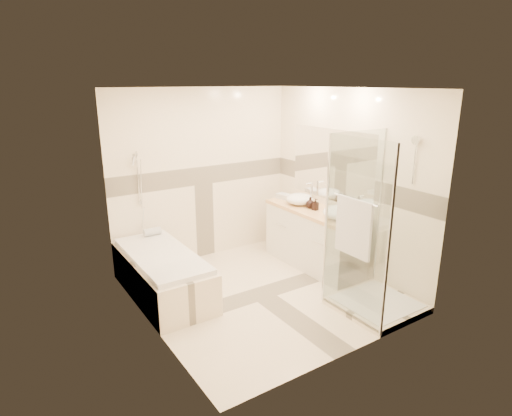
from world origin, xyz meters
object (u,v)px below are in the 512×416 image
amenity_bottle_a (315,204)px  shower_enclosure (367,269)px  vessel_sink_far (339,212)px  bathtub (162,272)px  amenity_bottle_b (310,203)px  vessel_sink_near (300,199)px  vanity (314,238)px

amenity_bottle_a → shower_enclosure: bearing=-102.3°
vessel_sink_far → amenity_bottle_a: vessel_sink_far is taller
shower_enclosure → amenity_bottle_a: (0.27, 1.25, 0.43)m
bathtub → amenity_bottle_a: bearing=-9.9°
vessel_sink_far → amenity_bottle_a: bearing=90.0°
shower_enclosure → amenity_bottle_b: 1.45m
bathtub → vessel_sink_near: bearing=-0.7°
bathtub → vanity: 2.18m
bathtub → amenity_bottle_a: amenity_bottle_a is taller
vessel_sink_far → amenity_bottle_a: size_ratio=2.66×
bathtub → shower_enclosure: (1.86, -1.62, 0.20)m
shower_enclosure → vessel_sink_near: bearing=80.3°
shower_enclosure → amenity_bottle_b: size_ratio=12.54×
bathtub → amenity_bottle_a: 2.25m
vessel_sink_near → amenity_bottle_a: bearing=-90.0°
vessel_sink_near → amenity_bottle_b: amenity_bottle_b is taller
bathtub → amenity_bottle_b: 2.24m
bathtub → vanity: bearing=-9.2°
bathtub → vanity: size_ratio=1.05×
bathtub → shower_enclosure: 2.47m
vessel_sink_far → amenity_bottle_a: 0.48m
vessel_sink_near → vessel_sink_far: 0.82m
vessel_sink_near → vessel_sink_far: vessel_sink_far is taller
vessel_sink_near → amenity_bottle_b: size_ratio=2.45×
vanity → vessel_sink_far: bearing=-92.3°
bathtub → vessel_sink_far: size_ratio=3.94×
vessel_sink_near → vanity: bearing=-86.5°
vessel_sink_far → amenity_bottle_b: bearing=90.0°
vessel_sink_far → vanity: bearing=87.7°
vanity → vessel_sink_near: (-0.02, 0.32, 0.50)m
amenity_bottle_b → shower_enclosure: bearing=-101.4°
shower_enclosure → vessel_sink_far: bearing=70.5°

